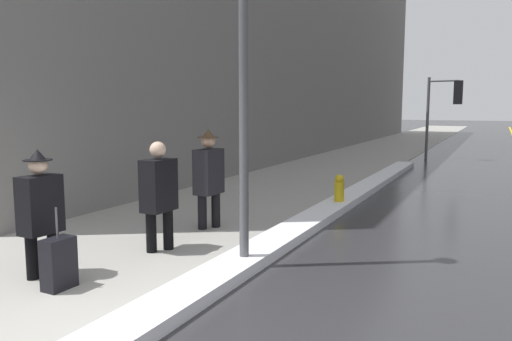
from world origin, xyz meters
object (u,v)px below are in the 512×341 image
at_px(traffic_light_near, 447,101).
at_px(pedestrian_trailing, 209,175).
at_px(rolling_suitcase, 59,264).
at_px(pedestrian_in_glasses, 159,191).
at_px(fire_hydrant, 339,192).
at_px(lamp_post, 243,1).
at_px(pedestrian_in_fedora, 40,209).

distance_m(traffic_light_near, pedestrian_trailing, 13.87).
height_order(pedestrian_trailing, rolling_suitcase, pedestrian_trailing).
distance_m(pedestrian_in_glasses, fire_hydrant, 4.37).
bearing_deg(traffic_light_near, lamp_post, -86.38).
distance_m(lamp_post, pedestrian_in_glasses, 2.84).
relative_size(rolling_suitcase, fire_hydrant, 1.36).
xyz_separation_m(traffic_light_near, rolling_suitcase, (-2.53, -16.77, -2.00)).
height_order(lamp_post, traffic_light_near, lamp_post).
distance_m(lamp_post, pedestrian_trailing, 3.23).
bearing_deg(pedestrian_trailing, pedestrian_in_glasses, 4.50).
distance_m(pedestrian_trailing, rolling_suitcase, 3.26).
bearing_deg(pedestrian_in_fedora, rolling_suitcase, 69.52).
bearing_deg(pedestrian_in_fedora, pedestrian_in_glasses, 161.17).
height_order(pedestrian_in_glasses, pedestrian_trailing, pedestrian_trailing).
height_order(lamp_post, pedestrian_in_glasses, lamp_post).
height_order(lamp_post, pedestrian_trailing, lamp_post).
bearing_deg(lamp_post, pedestrian_in_glasses, 175.86).
bearing_deg(pedestrian_in_glasses, traffic_light_near, 172.65).
bearing_deg(traffic_light_near, pedestrian_in_fedora, -92.83).
relative_size(traffic_light_near, pedestrian_trailing, 1.89).
distance_m(pedestrian_in_glasses, rolling_suitcase, 1.83).
height_order(traffic_light_near, pedestrian_in_glasses, traffic_light_near).
relative_size(lamp_post, pedestrian_in_glasses, 3.58).
distance_m(pedestrian_in_fedora, pedestrian_trailing, 3.05).
distance_m(pedestrian_in_fedora, rolling_suitcase, 0.76).
distance_m(traffic_light_near, pedestrian_in_fedora, 16.90).
height_order(pedestrian_in_glasses, fire_hydrant, pedestrian_in_glasses).
xyz_separation_m(pedestrian_in_glasses, rolling_suitcase, (-0.10, -1.73, -0.58)).
bearing_deg(rolling_suitcase, fire_hydrant, 167.18).
bearing_deg(lamp_post, traffic_light_near, 86.17).
distance_m(traffic_light_near, rolling_suitcase, 17.08).
distance_m(traffic_light_near, pedestrian_in_glasses, 15.30).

